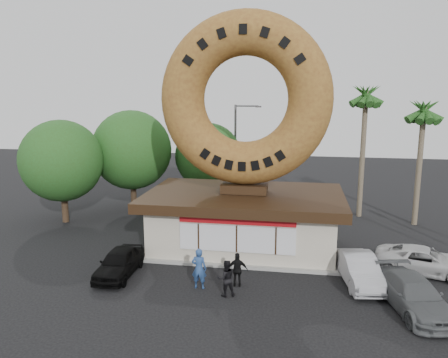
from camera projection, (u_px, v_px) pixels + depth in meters
name	position (u px, v px, depth m)	size (l,w,h in m)	color
ground	(227.00, 292.00, 19.81)	(90.00, 90.00, 0.00)	black
donut_shop	(244.00, 218.00, 25.26)	(11.20, 7.20, 3.80)	beige
giant_donut	(245.00, 99.00, 23.96)	(9.49, 9.49, 2.42)	olive
tree_west	(132.00, 150.00, 33.07)	(6.00, 6.00, 7.65)	#473321
tree_mid	(208.00, 156.00, 34.20)	(5.20, 5.20, 6.63)	#473321
tree_far	(62.00, 161.00, 29.84)	(5.60, 5.60, 7.14)	#473321
palm_near	(366.00, 100.00, 30.47)	(2.60, 2.60, 9.75)	#726651
palm_far	(424.00, 115.00, 28.61)	(2.60, 2.60, 8.75)	#726651
street_lamp	(237.00, 149.00, 34.72)	(2.11, 0.20, 8.00)	#59595E
person_left	(199.00, 268.00, 20.06)	(0.70, 0.46, 1.92)	navy
person_center	(226.00, 278.00, 19.32)	(0.81, 0.63, 1.67)	black
person_right	(238.00, 270.00, 20.26)	(0.96, 0.40, 1.63)	black
car_black	(119.00, 262.00, 21.54)	(1.58, 3.93, 1.34)	black
car_silver	(360.00, 270.00, 20.60)	(1.48, 4.23, 1.39)	#A2A2A7
car_grey	(414.00, 295.00, 18.07)	(1.90, 4.68, 1.36)	slate
car_white	(425.00, 261.00, 21.82)	(2.16, 4.68, 1.30)	silver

